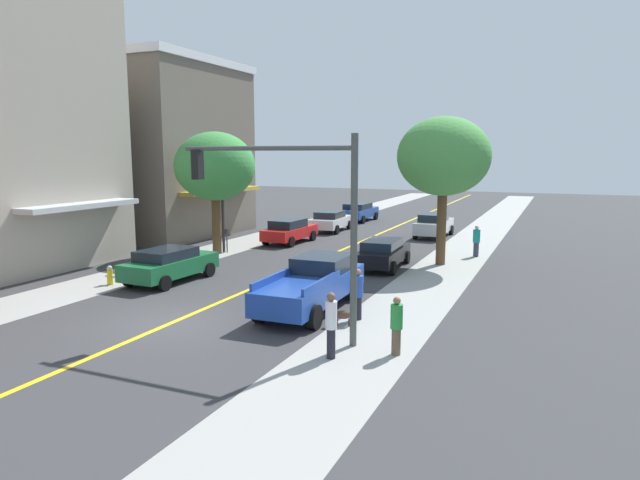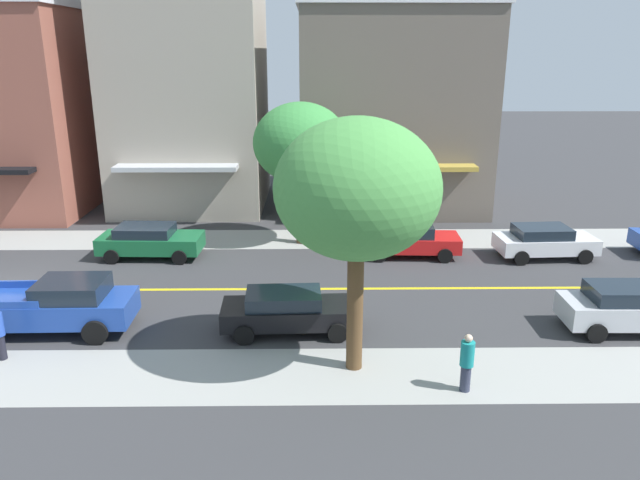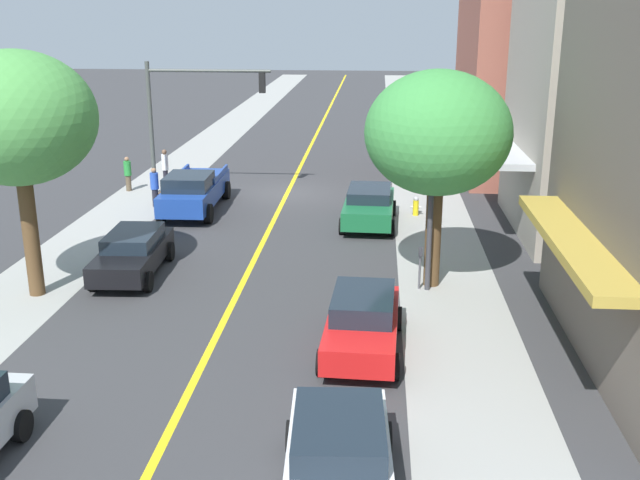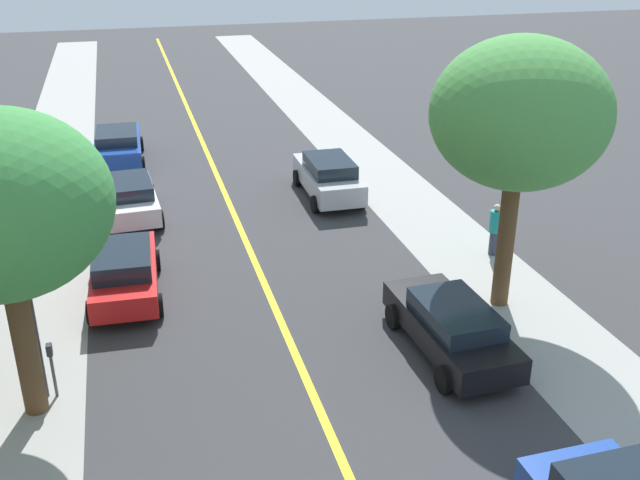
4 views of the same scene
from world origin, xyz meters
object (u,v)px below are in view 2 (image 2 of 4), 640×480
object	(u,v)px
red_sedan_left_curb	(409,239)
street_lamp	(310,172)
parking_meter	(310,227)
black_sedan_right_curb	(289,310)
pedestrian_teal_shirt	(467,362)
fire_hydrant	(130,236)
blue_pickup_truck	(46,306)
green_sedan_left_curb	(150,240)
white_sedan_left_curb	(545,241)
street_tree_left_near	(301,144)
silver_sedan_right_curb	(631,307)
street_tree_right_corner	(357,190)

from	to	relation	value
red_sedan_left_curb	street_lamp	bearing A→B (deg)	159.01
parking_meter	red_sedan_left_curb	distance (m)	4.75
black_sedan_right_curb	pedestrian_teal_shirt	bearing A→B (deg)	-39.27
pedestrian_teal_shirt	red_sedan_left_curb	bearing A→B (deg)	-23.24
fire_hydrant	blue_pickup_truck	bearing A→B (deg)	0.11
green_sedan_left_curb	white_sedan_left_curb	bearing A→B (deg)	1.24
pedestrian_teal_shirt	street_tree_left_near	bearing A→B (deg)	-2.97
green_sedan_left_curb	silver_sedan_right_curb	world-z (taller)	silver_sedan_right_curb
parking_meter	green_sedan_left_curb	size ratio (longest dim) A/B	0.29
green_sedan_left_curb	street_tree_right_corner	bearing A→B (deg)	-47.48
parking_meter	black_sedan_right_curb	distance (m)	9.23
street_tree_right_corner	green_sedan_left_curb	size ratio (longest dim) A/B	1.60
street_lamp	blue_pickup_truck	xyz separation A→B (m)	(9.33, -8.61, -2.55)
street_tree_right_corner	white_sedan_left_curb	xyz separation A→B (m)	(-9.64, 9.09, -4.54)
fire_hydrant	parking_meter	world-z (taller)	parking_meter
red_sedan_left_curb	black_sedan_right_curb	world-z (taller)	red_sedan_left_curb
fire_hydrant	white_sedan_left_curb	size ratio (longest dim) A/B	0.19
street_tree_left_near	red_sedan_left_curb	distance (m)	6.60
parking_meter	street_lamp	size ratio (longest dim) A/B	0.24
silver_sedan_right_curb	blue_pickup_truck	size ratio (longest dim) A/B	0.75
white_sedan_left_curb	pedestrian_teal_shirt	distance (m)	12.57
silver_sedan_right_curb	pedestrian_teal_shirt	xyz separation A→B (m)	(3.63, -6.28, 0.06)
silver_sedan_right_curb	street_lamp	bearing A→B (deg)	138.57
silver_sedan_right_curb	pedestrian_teal_shirt	size ratio (longest dim) A/B	2.67
street_tree_left_near	black_sedan_right_curb	world-z (taller)	street_tree_left_near
red_sedan_left_curb	blue_pickup_truck	bearing A→B (deg)	-147.85
silver_sedan_right_curb	street_tree_right_corner	bearing A→B (deg)	-165.13
street_lamp	red_sedan_left_curb	xyz separation A→B (m)	(1.90, 4.40, -2.68)
street_lamp	green_sedan_left_curb	size ratio (longest dim) A/B	1.20
street_lamp	blue_pickup_truck	distance (m)	12.95
street_lamp	pedestrian_teal_shirt	world-z (taller)	street_lamp
green_sedan_left_curb	blue_pickup_truck	world-z (taller)	blue_pickup_truck
blue_pickup_truck	green_sedan_left_curb	bearing A→B (deg)	77.93
fire_hydrant	parking_meter	xyz separation A→B (m)	(0.28, 8.58, 0.48)
street_tree_left_near	blue_pickup_truck	xyz separation A→B (m)	(9.48, -8.16, -3.85)
green_sedan_left_curb	black_sedan_right_curb	bearing A→B (deg)	-47.27
fire_hydrant	parking_meter	bearing A→B (deg)	88.16
parking_meter	pedestrian_teal_shirt	distance (m)	13.59
red_sedan_left_curb	pedestrian_teal_shirt	size ratio (longest dim) A/B	2.61
street_tree_right_corner	red_sedan_left_curb	size ratio (longest dim) A/B	1.65
parking_meter	red_sedan_left_curb	world-z (taller)	red_sedan_left_curb
blue_pickup_truck	white_sedan_left_curb	bearing A→B (deg)	19.66
street_tree_right_corner	blue_pickup_truck	size ratio (longest dim) A/B	1.21
street_tree_left_near	white_sedan_left_curb	size ratio (longest dim) A/B	1.53
parking_meter	white_sedan_left_curb	bearing A→B (deg)	79.44
blue_pickup_truck	pedestrian_teal_shirt	distance (m)	13.38
street_tree_right_corner	white_sedan_left_curb	size ratio (longest dim) A/B	1.67
black_sedan_right_curb	pedestrian_teal_shirt	distance (m)	6.14
street_lamp	blue_pickup_truck	world-z (taller)	street_lamp
fire_hydrant	green_sedan_left_curb	size ratio (longest dim) A/B	0.18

